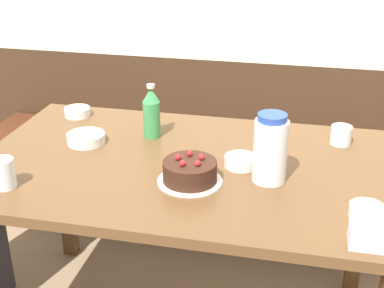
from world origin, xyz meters
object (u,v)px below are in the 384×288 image
object	(u,v)px
napkin_holder	(371,233)
bowl_sauce_shallow	(240,161)
glass_tumbler_short	(4,173)
water_pitcher	(270,149)
bowl_side_dish	(367,211)
bench_seat	(220,185)
birthday_cake	(190,172)
soju_bottle	(152,112)
bowl_soup_white	(86,138)
glass_water_tall	(341,135)
bowl_rice_small	(77,112)

from	to	relation	value
napkin_holder	bowl_sauce_shallow	size ratio (longest dim) A/B	0.99
glass_tumbler_short	water_pitcher	bearing A→B (deg)	15.82
bowl_side_dish	bowl_sauce_shallow	xyz separation A→B (m)	(-0.40, 0.24, 0.00)
bench_seat	napkin_holder	bearing A→B (deg)	-63.59
birthday_cake	bowl_sauce_shallow	distance (m)	0.21
soju_bottle	glass_tumbler_short	bearing A→B (deg)	-124.67
bowl_soup_white	glass_water_tall	size ratio (longest dim) A/B	1.83
bench_seat	bowl_sauce_shallow	xyz separation A→B (m)	(0.20, -0.82, 0.55)
bench_seat	napkin_holder	size ratio (longest dim) A/B	22.88
bowl_rice_small	glass_tumbler_short	distance (m)	0.64
glass_water_tall	bowl_soup_white	bearing A→B (deg)	-167.93
water_pitcher	glass_tumbler_short	bearing A→B (deg)	-164.18
bowl_side_dish	bowl_soup_white	bearing A→B (deg)	162.79
bench_seat	bowl_rice_small	xyz separation A→B (m)	(-0.54, -0.49, 0.55)
soju_bottle	bowl_sauce_shallow	size ratio (longest dim) A/B	1.90
napkin_holder	bowl_side_dish	world-z (taller)	napkin_holder
water_pitcher	bowl_rice_small	xyz separation A→B (m)	(-0.85, 0.40, -0.09)
bowl_sauce_shallow	bowl_rice_small	bearing A→B (deg)	156.44
glass_tumbler_short	bowl_side_dish	bearing A→B (deg)	3.66
water_pitcher	bowl_sauce_shallow	world-z (taller)	water_pitcher
bench_seat	bowl_sauce_shallow	bearing A→B (deg)	-76.11
napkin_holder	bowl_soup_white	distance (m)	1.09
bowl_soup_white	bowl_rice_small	xyz separation A→B (m)	(-0.15, 0.26, -0.00)
bench_seat	bowl_sauce_shallow	world-z (taller)	bowl_sauce_shallow
bowl_rice_small	glass_water_tall	size ratio (longest dim) A/B	1.38
napkin_holder	bowl_rice_small	bearing A→B (deg)	147.96
birthday_cake	glass_water_tall	xyz separation A→B (m)	(0.49, 0.42, -0.00)
soju_bottle	glass_water_tall	xyz separation A→B (m)	(0.71, 0.09, -0.06)
napkin_holder	bowl_soup_white	xyz separation A→B (m)	(-0.99, 0.46, -0.02)
soju_bottle	napkin_holder	size ratio (longest dim) A/B	1.92
bench_seat	birthday_cake	size ratio (longest dim) A/B	11.86
bench_seat	bowl_soup_white	size ratio (longest dim) A/B	17.57
napkin_holder	bowl_side_dish	distance (m)	0.15
bowl_side_dish	bowl_sauce_shallow	bearing A→B (deg)	149.12
glass_water_tall	bench_seat	bearing A→B (deg)	134.83
bowl_side_dish	glass_water_tall	xyz separation A→B (m)	(-0.06, 0.51, 0.02)
bowl_side_dish	glass_tumbler_short	size ratio (longest dim) A/B	1.05
bench_seat	bowl_soup_white	bearing A→B (deg)	-117.80
soju_bottle	bowl_side_dish	world-z (taller)	soju_bottle
bench_seat	glass_water_tall	xyz separation A→B (m)	(0.54, -0.55, 0.57)
bowl_rice_small	soju_bottle	bearing A→B (deg)	-20.85
napkin_holder	bowl_soup_white	size ratio (longest dim) A/B	0.77
bowl_sauce_shallow	bench_seat	bearing A→B (deg)	103.89
bowl_side_dish	glass_tumbler_short	xyz separation A→B (m)	(-1.11, -0.07, 0.03)
water_pitcher	bench_seat	bearing A→B (deg)	108.81
napkin_holder	bowl_sauce_shallow	bearing A→B (deg)	135.54
soju_bottle	napkin_holder	distance (m)	0.96
birthday_cake	glass_tumbler_short	world-z (taller)	glass_tumbler_short
napkin_holder	bowl_sauce_shallow	xyz separation A→B (m)	(-0.40, 0.39, -0.02)
bowl_rice_small	bowl_side_dish	distance (m)	1.28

